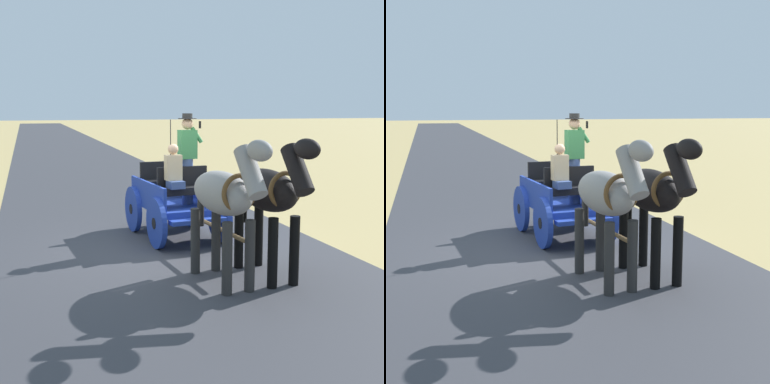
% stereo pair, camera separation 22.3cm
% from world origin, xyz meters
% --- Properties ---
extents(ground_plane, '(200.00, 200.00, 0.00)m').
position_xyz_m(ground_plane, '(0.00, 0.00, 0.00)').
color(ground_plane, tan).
extents(road_surface, '(6.18, 160.00, 0.01)m').
position_xyz_m(road_surface, '(0.00, 0.00, 0.00)').
color(road_surface, '#38383D').
rests_on(road_surface, ground).
extents(horse_drawn_carriage, '(1.62, 4.52, 2.50)m').
position_xyz_m(horse_drawn_carriage, '(-0.47, -0.82, 0.82)').
color(horse_drawn_carriage, '#1E3899').
rests_on(horse_drawn_carriage, ground).
extents(horse_near_side, '(0.68, 2.14, 2.21)m').
position_xyz_m(horse_near_side, '(-1.11, 2.16, 1.32)').
color(horse_near_side, black).
rests_on(horse_near_side, ground).
extents(horse_off_side, '(0.73, 2.14, 2.21)m').
position_xyz_m(horse_off_side, '(-0.36, 2.23, 1.32)').
color(horse_off_side, gray).
rests_on(horse_off_side, ground).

